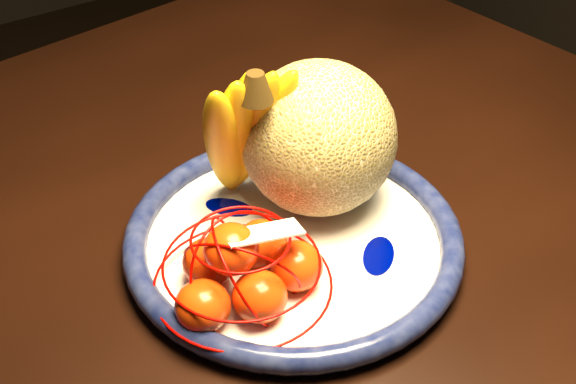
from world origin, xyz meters
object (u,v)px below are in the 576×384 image
dining_table (70,370)px  banana_bunch (241,129)px  mandarin_bag (243,270)px  fruit_bowl (293,240)px  cantaloupe (319,138)px

dining_table → banana_bunch: size_ratio=8.82×
dining_table → mandarin_bag: mandarin_bag is taller
fruit_bowl → banana_bunch: size_ratio=1.77×
fruit_bowl → cantaloupe: (0.06, 0.04, 0.08)m
cantaloupe → fruit_bowl: bearing=-145.0°
fruit_bowl → dining_table: bearing=167.3°
banana_bunch → fruit_bowl: bearing=-75.9°
fruit_bowl → mandarin_bag: size_ratio=1.76×
fruit_bowl → banana_bunch: 0.12m
cantaloupe → mandarin_bag: cantaloupe is taller
dining_table → fruit_bowl: size_ratio=4.98×
dining_table → mandarin_bag: bearing=-37.2°
dining_table → mandarin_bag: 0.22m
dining_table → fruit_bowl: (0.24, -0.05, 0.10)m
dining_table → banana_bunch: banana_bunch is taller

